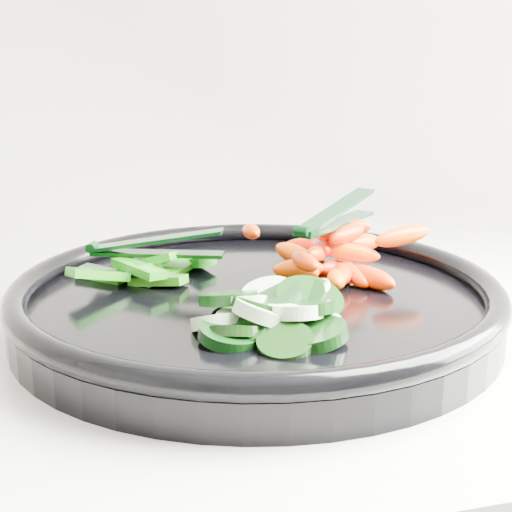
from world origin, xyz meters
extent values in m
cylinder|color=black|center=(0.31, 1.65, 0.94)|extent=(0.48, 0.48, 0.02)
torus|color=black|center=(0.31, 1.65, 0.96)|extent=(0.48, 0.48, 0.02)
cylinder|color=black|center=(0.29, 1.54, 0.96)|extent=(0.04, 0.04, 0.02)
cylinder|color=#DBF9C7|center=(0.29, 1.55, 0.96)|extent=(0.03, 0.04, 0.02)
cylinder|color=black|center=(0.27, 1.56, 0.96)|extent=(0.04, 0.04, 0.02)
cylinder|color=beige|center=(0.26, 1.58, 0.96)|extent=(0.04, 0.04, 0.03)
cylinder|color=black|center=(0.32, 1.54, 0.96)|extent=(0.06, 0.06, 0.02)
cylinder|color=#D7F6C5|center=(0.32, 1.55, 0.96)|extent=(0.04, 0.04, 0.02)
cylinder|color=black|center=(0.29, 1.59, 0.96)|extent=(0.06, 0.06, 0.02)
cylinder|color=beige|center=(0.28, 1.59, 0.96)|extent=(0.04, 0.04, 0.02)
cylinder|color=black|center=(0.28, 1.59, 0.96)|extent=(0.05, 0.05, 0.02)
cylinder|color=beige|center=(0.28, 1.58, 0.96)|extent=(0.04, 0.03, 0.01)
cylinder|color=black|center=(0.26, 1.56, 0.96)|extent=(0.06, 0.06, 0.02)
cylinder|color=#CEECBD|center=(0.27, 1.58, 0.96)|extent=(0.04, 0.04, 0.01)
cylinder|color=black|center=(0.27, 1.56, 0.96)|extent=(0.05, 0.05, 0.02)
cylinder|color=#D8F5C4|center=(0.28, 1.57, 0.96)|extent=(0.04, 0.04, 0.02)
cylinder|color=black|center=(0.32, 1.59, 0.97)|extent=(0.05, 0.04, 0.03)
cylinder|color=beige|center=(0.33, 1.59, 0.97)|extent=(0.05, 0.05, 0.02)
cylinder|color=black|center=(0.27, 1.60, 0.97)|extent=(0.04, 0.04, 0.02)
cylinder|color=beige|center=(0.28, 1.59, 0.97)|extent=(0.04, 0.04, 0.02)
cylinder|color=black|center=(0.29, 1.58, 0.97)|extent=(0.05, 0.04, 0.03)
cylinder|color=#CCEABB|center=(0.28, 1.56, 0.97)|extent=(0.04, 0.04, 0.03)
cylinder|color=black|center=(0.32, 1.58, 0.97)|extent=(0.07, 0.07, 0.03)
cylinder|color=beige|center=(0.33, 1.59, 0.97)|extent=(0.04, 0.04, 0.02)
cylinder|color=black|center=(0.30, 1.59, 0.97)|extent=(0.06, 0.06, 0.02)
cylinder|color=#CEEBBC|center=(0.30, 1.60, 0.97)|extent=(0.05, 0.05, 0.02)
cylinder|color=black|center=(0.32, 1.57, 0.97)|extent=(0.05, 0.05, 0.02)
cylinder|color=#D6F4C3|center=(0.31, 1.56, 0.97)|extent=(0.04, 0.04, 0.02)
ellipsoid|color=#F06100|center=(0.39, 1.65, 0.96)|extent=(0.02, 0.04, 0.02)
ellipsoid|color=#FF1E00|center=(0.38, 1.65, 0.96)|extent=(0.04, 0.06, 0.03)
ellipsoid|color=#FF5000|center=(0.40, 1.64, 0.96)|extent=(0.03, 0.05, 0.02)
ellipsoid|color=#FF6200|center=(0.35, 1.68, 0.96)|extent=(0.05, 0.05, 0.03)
ellipsoid|color=#EE5900|center=(0.35, 1.67, 0.96)|extent=(0.02, 0.05, 0.02)
ellipsoid|color=#E55E00|center=(0.37, 1.64, 0.96)|extent=(0.03, 0.05, 0.02)
ellipsoid|color=#EF2800|center=(0.38, 1.67, 0.96)|extent=(0.05, 0.03, 0.02)
ellipsoid|color=#F52700|center=(0.38, 1.74, 0.96)|extent=(0.05, 0.05, 0.03)
ellipsoid|color=#FE5F00|center=(0.36, 1.72, 0.96)|extent=(0.04, 0.06, 0.02)
ellipsoid|color=#DA3600|center=(0.35, 1.65, 0.98)|extent=(0.02, 0.05, 0.02)
ellipsoid|color=#DA0B00|center=(0.39, 1.72, 0.98)|extent=(0.03, 0.05, 0.03)
ellipsoid|color=#EB1000|center=(0.37, 1.68, 0.98)|extent=(0.02, 0.05, 0.02)
ellipsoid|color=#F95200|center=(0.39, 1.67, 0.98)|extent=(0.05, 0.04, 0.02)
ellipsoid|color=#FF3F00|center=(0.36, 1.67, 0.98)|extent=(0.04, 0.04, 0.02)
ellipsoid|color=#FC5F00|center=(0.41, 1.69, 0.98)|extent=(0.05, 0.04, 0.02)
ellipsoid|color=#F15300|center=(0.39, 1.69, 0.99)|extent=(0.05, 0.04, 0.03)
ellipsoid|color=red|center=(0.32, 1.70, 0.99)|extent=(0.02, 0.04, 0.02)
ellipsoid|color=#E93C00|center=(0.39, 1.67, 0.99)|extent=(0.04, 0.03, 0.02)
ellipsoid|color=#E42E00|center=(0.43, 1.65, 0.99)|extent=(0.06, 0.02, 0.02)
cube|color=#0A6A0B|center=(0.24, 1.71, 0.96)|extent=(0.05, 0.06, 0.03)
cube|color=#09600D|center=(0.27, 1.73, 0.96)|extent=(0.05, 0.06, 0.02)
cube|color=#1C6A0A|center=(0.23, 1.69, 0.96)|extent=(0.05, 0.04, 0.01)
cube|color=#0B740B|center=(0.24, 1.70, 0.96)|extent=(0.05, 0.05, 0.02)
cube|color=#09610C|center=(0.19, 1.72, 0.96)|extent=(0.05, 0.04, 0.01)
cube|color=#1B730A|center=(0.21, 1.72, 0.96)|extent=(0.06, 0.06, 0.03)
cube|color=#146709|center=(0.23, 1.71, 0.97)|extent=(0.05, 0.04, 0.02)
cube|color=#0F6C0A|center=(0.19, 1.68, 0.97)|extent=(0.05, 0.04, 0.02)
cube|color=#0A700A|center=(0.22, 1.69, 0.97)|extent=(0.04, 0.06, 0.01)
cylinder|color=black|center=(0.34, 1.64, 1.00)|extent=(0.01, 0.01, 0.01)
cube|color=black|center=(0.38, 1.68, 1.00)|extent=(0.09, 0.08, 0.00)
cube|color=black|center=(0.38, 1.68, 1.01)|extent=(0.09, 0.08, 0.02)
cylinder|color=black|center=(0.19, 1.73, 0.98)|extent=(0.01, 0.01, 0.01)
cube|color=black|center=(0.24, 1.71, 0.97)|extent=(0.11, 0.05, 0.00)
cube|color=black|center=(0.24, 1.71, 0.99)|extent=(0.11, 0.05, 0.02)
camera|label=1|loc=(0.17, 1.14, 1.13)|focal=50.00mm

